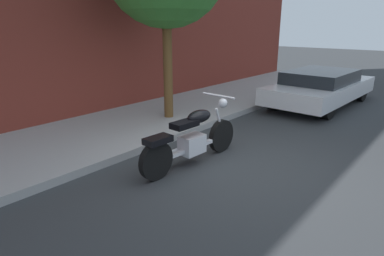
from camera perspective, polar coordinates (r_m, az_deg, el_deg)
ground_plane at (r=5.78m, az=7.31°, el=-6.26°), size 60.00×60.00×0.00m
sidewalk at (r=7.68m, az=-11.77°, el=0.12°), size 20.99×2.80×0.14m
motorcycle at (r=5.61m, az=-0.06°, el=-1.83°), size 2.24×0.70×1.11m
parked_car_white at (r=10.50m, az=21.28°, el=6.65°), size 4.41×1.91×1.03m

